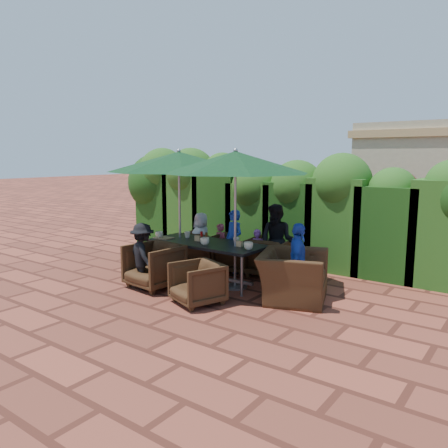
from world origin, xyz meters
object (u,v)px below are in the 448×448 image
Objects in this scene: chair_near_right at (197,281)px; chair_far_mid at (235,254)px; dining_table at (207,246)px; umbrella_left at (179,162)px; chair_near_left at (154,264)px; chair_end_right at (293,268)px; umbrella_right at (236,163)px; chair_far_right at (270,255)px; chair_far_left at (203,247)px.

chair_far_mid is at bearing 128.55° from chair_near_right.
dining_table is 1.71m from umbrella_left.
chair_end_right is (2.30, 0.87, 0.09)m from chair_near_left.
chair_near_left reaches higher than chair_near_right.
umbrella_right reaches higher than chair_far_right.
umbrella_left is at bearing 69.43° from chair_end_right.
umbrella_left reaches higher than chair_near_left.
chair_far_mid is (0.02, 0.88, -0.31)m from dining_table.
chair_near_left is at bearing -144.24° from umbrella_right.
chair_far_right is at bearing 54.60° from dining_table.
chair_near_right is (0.01, -1.07, -1.85)m from umbrella_right.
chair_near_right is at bearing -89.45° from umbrella_right.
chair_far_left reaches higher than chair_far_mid.
chair_near_right is at bearing 80.21° from chair_far_right.
umbrella_left is 3.79× the size of chair_far_mid.
chair_end_right is at bearing -1.08° from umbrella_left.
chair_end_right is at bearing 26.84° from chair_near_left.
dining_table is at bearing 122.82° from chair_far_left.
umbrella_right is 2.18× the size of chair_end_right.
chair_end_right is (1.12, 1.09, 0.15)m from chair_near_right.
umbrella_left is 1.99m from chair_far_left.
chair_far_right reaches higher than chair_far_left.
chair_far_right reaches higher than chair_far_mid.
chair_end_right is (1.75, -0.86, 0.16)m from chair_far_mid.
chair_far_right is 1.13× the size of chair_near_right.
chair_far_left is at bearing 147.50° from chair_near_right.
umbrella_left is 2.28× the size of chair_end_right.
umbrella_left is 2.01m from chair_near_left.
chair_far_mid is 0.83× the size of chair_near_left.
chair_near_right is (0.63, -1.95, 0.01)m from chair_far_mid.
chair_far_left is 0.68× the size of chair_end_right.
chair_far_right is at bearing 175.58° from chair_far_left.
umbrella_left reaches higher than chair_far_left.
umbrella_left is 3.14× the size of chair_near_left.
chair_near_left is 1.18× the size of chair_near_right.
umbrella_right reaches higher than chair_near_left.
umbrella_right is 3.22× the size of chair_far_left.
chair_far_mid is at bearing 78.41° from chair_near_left.
chair_far_mid is 1.95m from chair_end_right.
chair_near_right is at bearing -58.70° from dining_table.
chair_near_left is 2.46m from chair_end_right.
chair_far_left is at bearing -1.88° from chair_far_right.
chair_far_mid is at bearing 47.27° from umbrella_left.
chair_end_right reaches higher than chair_far_left.
chair_end_right reaches higher than chair_far_right.
umbrella_left is at bearing 174.22° from dining_table.
chair_far_left reaches higher than chair_near_right.
chair_end_right is at bearing 1.39° from umbrella_right.
dining_table is at bearing 71.39° from chair_end_right.
umbrella_right reaches higher than chair_end_right.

